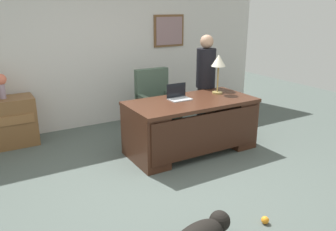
# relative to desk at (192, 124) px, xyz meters

# --- Properties ---
(ground_plane) EXTENTS (12.00, 12.00, 0.00)m
(ground_plane) POSITION_rel_desk_xyz_m (-0.74, -0.62, -0.43)
(ground_plane) COLOR #4C5651
(back_wall) EXTENTS (7.00, 0.16, 2.70)m
(back_wall) POSITION_rel_desk_xyz_m (-0.73, 1.98, 0.92)
(back_wall) COLOR silver
(back_wall) RESTS_ON ground_plane
(desk) EXTENTS (1.89, 0.92, 0.79)m
(desk) POSITION_rel_desk_xyz_m (0.00, 0.00, 0.00)
(desk) COLOR #422316
(desk) RESTS_ON ground_plane
(armchair) EXTENTS (0.60, 0.59, 1.08)m
(armchair) POSITION_rel_desk_xyz_m (-0.05, 1.03, 0.05)
(armchair) COLOR #475B4C
(armchair) RESTS_ON ground_plane
(person_standing) EXTENTS (0.32, 0.32, 1.66)m
(person_standing) POSITION_rel_desk_xyz_m (0.67, 0.60, 0.43)
(person_standing) COLOR #262323
(person_standing) RESTS_ON ground_plane
(laptop) EXTENTS (0.32, 0.22, 0.23)m
(laptop) POSITION_rel_desk_xyz_m (-0.13, 0.18, 0.41)
(laptop) COLOR #B2B5BA
(laptop) RESTS_ON desk
(desk_lamp) EXTENTS (0.22, 0.22, 0.61)m
(desk_lamp) POSITION_rel_desk_xyz_m (0.59, 0.17, 0.84)
(desk_lamp) COLOR #9E8447
(desk_lamp) RESTS_ON desk
(vase_with_flowers) EXTENTS (0.17, 0.17, 0.38)m
(vase_with_flowers) POSITION_rel_desk_xyz_m (-2.35, 1.63, 0.57)
(vase_with_flowers) COLOR #9E8598
(vase_with_flowers) RESTS_ON credenza
(dog_toy_ball) EXTENTS (0.08, 0.08, 0.08)m
(dog_toy_ball) POSITION_rel_desk_xyz_m (-0.38, -1.90, -0.39)
(dog_toy_ball) COLOR orange
(dog_toy_ball) RESTS_ON ground_plane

